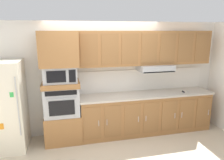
% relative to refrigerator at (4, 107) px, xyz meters
% --- Properties ---
extents(ground_plane, '(9.60, 9.60, 0.00)m').
position_rel_refrigerator_xyz_m(ground_plane, '(2.03, -0.68, -0.88)').
color(ground_plane, beige).
extents(back_kitchen_wall, '(6.20, 0.12, 2.50)m').
position_rel_refrigerator_xyz_m(back_kitchen_wall, '(2.03, 0.43, 0.37)').
color(back_kitchen_wall, silver).
rests_on(back_kitchen_wall, ground).
extents(refrigerator, '(0.76, 0.73, 1.76)m').
position_rel_refrigerator_xyz_m(refrigerator, '(0.00, 0.00, 0.00)').
color(refrigerator, silver).
rests_on(refrigerator, ground).
extents(oven_base_cabinet, '(0.74, 0.62, 0.60)m').
position_rel_refrigerator_xyz_m(oven_base_cabinet, '(1.08, 0.07, -0.58)').
color(oven_base_cabinet, '#996638').
rests_on(oven_base_cabinet, ground).
extents(built_in_oven, '(0.70, 0.62, 0.60)m').
position_rel_refrigerator_xyz_m(built_in_oven, '(1.08, 0.07, 0.02)').
color(built_in_oven, '#A8AAAF').
rests_on(built_in_oven, oven_base_cabinet).
extents(appliance_mid_shelf, '(0.74, 0.62, 0.10)m').
position_rel_refrigerator_xyz_m(appliance_mid_shelf, '(1.08, 0.07, 0.37)').
color(appliance_mid_shelf, '#996638').
rests_on(appliance_mid_shelf, built_in_oven).
extents(microwave, '(0.64, 0.54, 0.32)m').
position_rel_refrigerator_xyz_m(microwave, '(1.08, 0.07, 0.58)').
color(microwave, '#A8AAAF').
rests_on(microwave, appliance_mid_shelf).
extents(appliance_upper_cabinet, '(0.74, 0.62, 0.68)m').
position_rel_refrigerator_xyz_m(appliance_upper_cabinet, '(1.08, 0.07, 1.08)').
color(appliance_upper_cabinet, '#996638').
rests_on(appliance_upper_cabinet, microwave).
extents(lower_cabinet_run, '(3.00, 0.63, 0.88)m').
position_rel_refrigerator_xyz_m(lower_cabinet_run, '(2.96, 0.07, -0.44)').
color(lower_cabinet_run, '#996638').
rests_on(lower_cabinet_run, ground).
extents(countertop_slab, '(3.04, 0.64, 0.04)m').
position_rel_refrigerator_xyz_m(countertop_slab, '(2.96, 0.07, 0.02)').
color(countertop_slab, '#BCB2A3').
rests_on(countertop_slab, lower_cabinet_run).
extents(backsplash_panel, '(3.04, 0.02, 0.50)m').
position_rel_refrigerator_xyz_m(backsplash_panel, '(2.96, 0.36, 0.29)').
color(backsplash_panel, white).
rests_on(backsplash_panel, countertop_slab).
extents(upper_cabinet_with_hood, '(3.00, 0.48, 0.88)m').
position_rel_refrigerator_xyz_m(upper_cabinet_with_hood, '(2.97, 0.19, 1.02)').
color(upper_cabinet_with_hood, '#996638').
rests_on(upper_cabinet_with_hood, backsplash_panel).
extents(screwdriver, '(0.13, 0.12, 0.03)m').
position_rel_refrigerator_xyz_m(screwdriver, '(3.82, -0.04, 0.05)').
color(screwdriver, black).
rests_on(screwdriver, countertop_slab).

